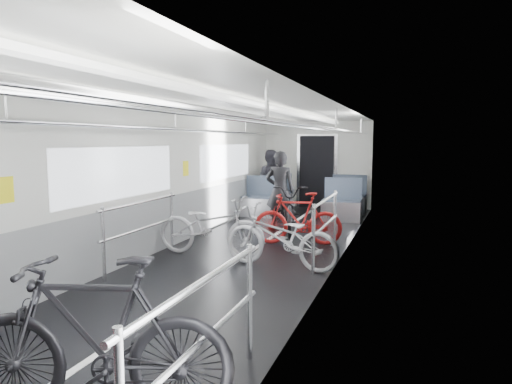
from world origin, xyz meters
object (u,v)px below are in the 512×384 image
Objects in this scene: bike_right_near at (96,337)px; person_standing at (280,191)px; bike_right_mid at (280,237)px; person_seated at (270,180)px; bike_left_far at (211,226)px; bike_aisle at (290,208)px; bike_right_far at (298,219)px.

bike_right_near is 6.64m from person_standing.
person_standing is at bearing 169.31° from bike_right_near.
bike_right_mid is at bearing 161.58° from bike_right_near.
person_seated is at bearing 174.11° from bike_right_near.
bike_left_far is at bearing 91.32° from person_seated.
bike_left_far reaches higher than bike_right_mid.
person_seated is (-0.54, 4.89, 0.33)m from bike_left_far.
bike_right_near is at bearing 4.71° from bike_right_mid.
bike_aisle is (-0.55, 2.61, 0.04)m from bike_right_mid.
bike_right_near is 3.90m from bike_right_mid.
bike_aisle is at bearing -161.20° from bike_right_mid.
bike_aisle reaches higher than bike_right_mid.
person_standing is 1.02× the size of person_seated.
bike_right_far is 1.36m from person_standing.
bike_left_far is 1.13× the size of person_seated.
person_standing reaches higher than person_seated.
person_standing is (-0.66, 1.13, 0.36)m from bike_right_far.
person_seated is (-1.68, 3.65, 0.34)m from bike_right_far.
bike_left_far is 1.17× the size of bike_right_far.
bike_right_near is 9.28m from person_seated.
bike_right_mid is 1.06× the size of person_standing.
bike_aisle is (0.72, 2.27, 0.01)m from bike_left_far.
bike_right_far is 1.11m from bike_aisle.
bike_left_far is 4.38m from bike_right_near.
bike_left_far is 2.38m from bike_aisle.
bike_right_near reaches higher than bike_right_mid.
bike_right_mid is 2.67m from bike_aisle.
bike_right_far is 4.04m from person_seated.
person_standing is (-0.24, 0.10, 0.33)m from bike_aisle.
bike_right_near is 6.52m from bike_aisle.
bike_right_near reaches higher than bike_aisle.
person_standing is at bearing -156.83° from bike_right_mid.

